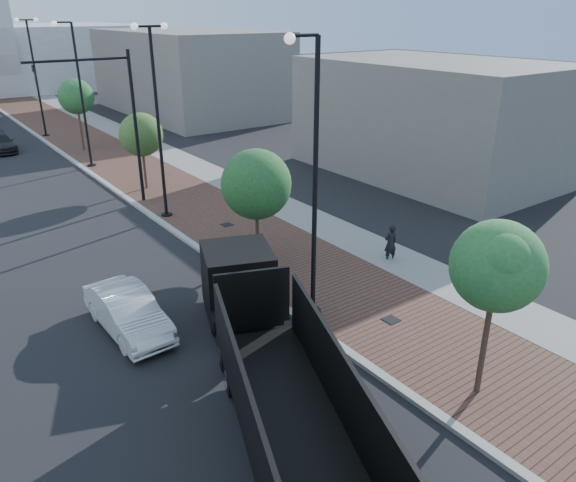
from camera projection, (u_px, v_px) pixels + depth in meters
sidewalk at (105, 145)px, 42.84m from camera, size 7.00×140.00×0.12m
concrete_strip at (137, 140)px, 44.30m from camera, size 2.40×140.00×0.13m
curb at (58, 151)px, 40.94m from camera, size 0.30×140.00×0.14m
dump_truck at (259, 340)px, 15.20m from camera, size 6.77×13.19×3.01m
white_sedan at (128, 312)px, 17.75m from camera, size 1.64×4.34×1.42m
dark_car_far at (0, 143)px, 40.76m from camera, size 1.78×4.35×1.26m
pedestrian at (390, 243)px, 22.67m from camera, size 0.66×0.49×1.65m
streetlight_1 at (312, 196)px, 17.20m from camera, size 1.44×0.56×9.21m
streetlight_2 at (158, 123)px, 26.01m from camera, size 1.72×0.56×9.28m
streetlight_3 at (81, 102)px, 35.07m from camera, size 1.44×0.56×9.21m
streetlight_4 at (36, 77)px, 43.89m from camera, size 1.72×0.56×9.28m
traffic_mast at (117, 113)px, 27.69m from camera, size 5.09×0.20×8.00m
tree_0 at (497, 266)px, 13.55m from camera, size 2.39×2.34×5.08m
tree_1 at (257, 184)px, 21.97m from camera, size 2.86×2.86×4.74m
tree_2 at (142, 135)px, 30.92m from camera, size 2.49×2.46×4.51m
tree_3 at (77, 97)px, 39.57m from camera, size 2.55×2.53×5.29m
commercial_block_ne at (188, 72)px, 55.53m from camera, size 12.00×22.00×8.00m
commercial_block_e at (431, 118)px, 34.47m from camera, size 10.00×16.00×7.00m
utility_cover_1 at (391, 320)px, 18.38m from camera, size 0.50×0.50×0.02m
utility_cover_2 at (227, 225)px, 26.58m from camera, size 0.50×0.50×0.02m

